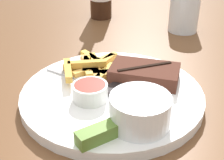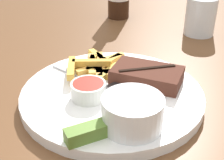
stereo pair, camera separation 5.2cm
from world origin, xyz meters
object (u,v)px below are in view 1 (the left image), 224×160
object	(u,v)px
dinner_plate	(112,95)
knife_utensil	(122,78)
dipping_sauce_cup	(90,91)
drinking_glass	(184,13)
fork_utensil	(74,77)
pickle_spear	(98,134)
steak_portion	(144,73)
coleslaw_cup	(140,109)

from	to	relation	value
dinner_plate	knife_utensil	size ratio (longest dim) A/B	1.90
dipping_sauce_cup	drinking_glass	xyz separation A→B (m)	(0.10, 0.41, 0.01)
knife_utensil	fork_utensil	bearing A→B (deg)	120.99
pickle_spear	fork_utensil	distance (m)	0.18
fork_utensil	drinking_glass	xyz separation A→B (m)	(0.15, 0.35, 0.03)
steak_portion	dipping_sauce_cup	xyz separation A→B (m)	(-0.07, -0.09, 0.00)
steak_portion	fork_utensil	bearing A→B (deg)	-165.42
pickle_spear	steak_portion	bearing A→B (deg)	82.76
coleslaw_cup	dipping_sauce_cup	distance (m)	0.10
dipping_sauce_cup	fork_utensil	xyz separation A→B (m)	(-0.05, 0.06, -0.01)
dinner_plate	dipping_sauce_cup	size ratio (longest dim) A/B	5.39
dipping_sauce_cup	pickle_spear	xyz separation A→B (m)	(0.05, -0.09, -0.01)
steak_portion	dipping_sauce_cup	distance (m)	0.11
fork_utensil	drinking_glass	distance (m)	0.38
drinking_glass	dinner_plate	bearing A→B (deg)	-101.36
steak_portion	fork_utensil	distance (m)	0.13
dinner_plate	fork_utensil	size ratio (longest dim) A/B	2.32
dinner_plate	fork_utensil	world-z (taller)	fork_utensil
dinner_plate	drinking_glass	bearing A→B (deg)	78.64
steak_portion	pickle_spear	distance (m)	0.18
pickle_spear	fork_utensil	world-z (taller)	pickle_spear
dinner_plate	pickle_spear	xyz separation A→B (m)	(0.02, -0.13, 0.02)
steak_portion	drinking_glass	world-z (taller)	drinking_glass
steak_portion	dipping_sauce_cup	bearing A→B (deg)	-127.98
steak_portion	knife_utensil	distance (m)	0.04
dipping_sauce_cup	drinking_glass	distance (m)	0.42
dipping_sauce_cup	pickle_spear	distance (m)	0.10
steak_portion	knife_utensil	xyz separation A→B (m)	(-0.04, -0.01, -0.01)
dinner_plate	drinking_glass	distance (m)	0.38
steak_portion	dinner_plate	bearing A→B (deg)	-130.10
dipping_sauce_cup	knife_utensil	xyz separation A→B (m)	(0.03, 0.08, -0.01)
coleslaw_cup	pickle_spear	size ratio (longest dim) A/B	1.45
coleslaw_cup	dipping_sauce_cup	xyz separation A→B (m)	(-0.09, 0.04, -0.01)
dipping_sauce_cup	drinking_glass	world-z (taller)	drinking_glass
knife_utensil	drinking_glass	world-z (taller)	drinking_glass
dinner_plate	coleslaw_cup	size ratio (longest dim) A/B	3.53
dipping_sauce_cup	pickle_spear	world-z (taller)	dipping_sauce_cup
coleslaw_cup	dipping_sauce_cup	size ratio (longest dim) A/B	1.53
dipping_sauce_cup	knife_utensil	bearing A→B (deg)	67.10
dinner_plate	dipping_sauce_cup	bearing A→B (deg)	-124.70
dipping_sauce_cup	drinking_glass	size ratio (longest dim) A/B	0.61
dinner_plate	fork_utensil	xyz separation A→B (m)	(-0.08, 0.02, 0.01)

